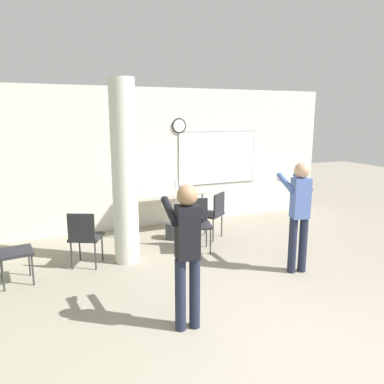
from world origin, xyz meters
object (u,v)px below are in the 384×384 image
(chair_table_front, at_px, (197,221))
(chair_table_right, at_px, (213,212))
(bottle_on_table, at_px, (176,186))
(person_playing_front, at_px, (187,246))
(chair_by_left_wall, at_px, (9,249))
(person_playing_side, at_px, (299,208))
(folding_table, at_px, (164,196))
(chair_near_pillar, at_px, (85,235))

(chair_table_front, distance_m, chair_table_right, 0.68)
(bottle_on_table, height_order, person_playing_front, person_playing_front)
(chair_by_left_wall, bearing_deg, bottle_on_table, 28.34)
(person_playing_front, distance_m, person_playing_side, 2.18)
(bottle_on_table, distance_m, chair_table_right, 1.04)
(folding_table, relative_size, chair_table_front, 1.75)
(chair_table_right, distance_m, person_playing_front, 3.07)
(folding_table, relative_size, chair_by_left_wall, 1.75)
(chair_near_pillar, distance_m, chair_table_front, 1.86)
(chair_by_left_wall, height_order, chair_table_right, same)
(bottle_on_table, xyz_separation_m, chair_table_right, (0.39, -0.90, -0.36))
(person_playing_side, bearing_deg, chair_near_pillar, 154.47)
(folding_table, bearing_deg, chair_table_right, -48.21)
(chair_table_front, distance_m, person_playing_side, 1.76)
(person_playing_front, bearing_deg, chair_near_pillar, 110.54)
(chair_near_pillar, distance_m, person_playing_side, 3.17)
(folding_table, distance_m, chair_table_front, 1.25)
(chair_table_front, xyz_separation_m, person_playing_front, (-1.06, -2.16, 0.42))
(chair_by_left_wall, height_order, person_playing_side, person_playing_side)
(bottle_on_table, relative_size, chair_table_right, 0.27)
(bottle_on_table, bearing_deg, chair_near_pillar, -144.94)
(chair_by_left_wall, height_order, person_playing_front, person_playing_front)
(chair_table_right, relative_size, person_playing_front, 0.55)
(chair_by_left_wall, height_order, chair_near_pillar, same)
(folding_table, distance_m, chair_by_left_wall, 3.08)
(bottle_on_table, relative_size, chair_table_front, 0.27)
(chair_table_front, bearing_deg, chair_table_right, 41.90)
(bottle_on_table, xyz_separation_m, chair_near_pillar, (-1.97, -1.39, -0.36))
(bottle_on_table, bearing_deg, chair_table_right, -66.72)
(chair_table_right, bearing_deg, chair_near_pillar, -168.29)
(chair_table_front, bearing_deg, chair_by_left_wall, -174.76)
(chair_table_front, height_order, person_playing_front, person_playing_front)
(chair_table_right, bearing_deg, chair_by_left_wall, -168.03)
(folding_table, relative_size, chair_near_pillar, 1.75)
(bottle_on_table, xyz_separation_m, person_playing_side, (0.86, -2.74, 0.09))
(bottle_on_table, height_order, chair_table_front, bottle_on_table)
(bottle_on_table, relative_size, chair_by_left_wall, 0.27)
(chair_by_left_wall, distance_m, chair_table_front, 2.88)
(folding_table, bearing_deg, person_playing_side, -66.02)
(folding_table, relative_size, person_playing_side, 0.94)
(bottle_on_table, height_order, chair_table_right, bottle_on_table)
(chair_near_pillar, bearing_deg, person_playing_front, -69.46)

